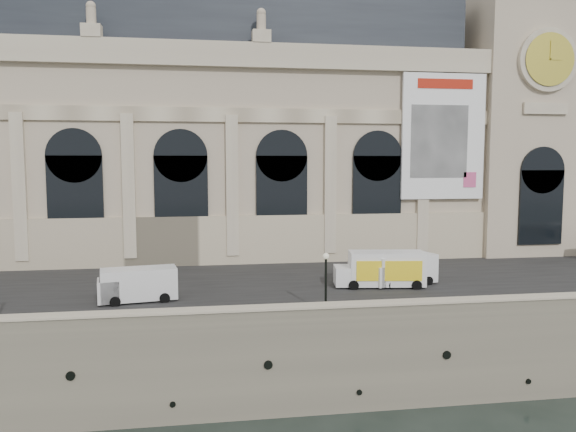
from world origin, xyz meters
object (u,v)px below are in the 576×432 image
object	(u,v)px
van_c	(400,270)
box_truck	(381,269)
van_b	(134,285)
lamp_right	(326,284)

from	to	relation	value
van_c	box_truck	distance (m)	1.78
van_b	box_truck	bearing A→B (deg)	5.78
van_b	van_c	size ratio (longest dim) A/B	0.96
van_c	lamp_right	bearing A→B (deg)	-136.27
van_b	box_truck	size ratio (longest dim) A/B	0.78
van_b	van_c	world-z (taller)	van_c
box_truck	van_b	bearing A→B (deg)	-174.22
van_b	lamp_right	size ratio (longest dim) A/B	1.40
van_c	lamp_right	world-z (taller)	lamp_right
van_c	box_truck	size ratio (longest dim) A/B	0.81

